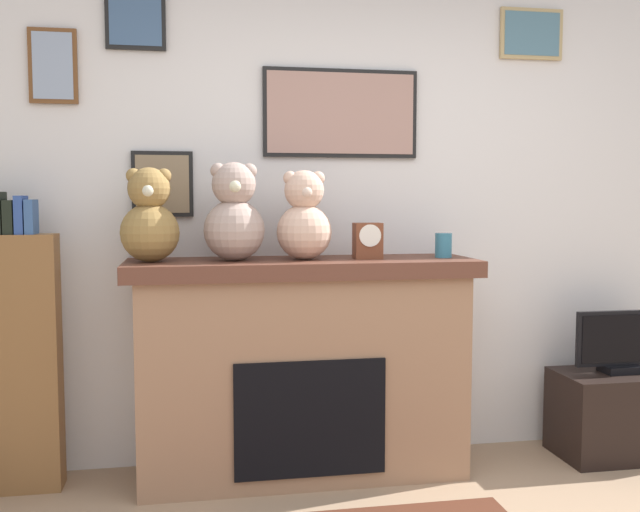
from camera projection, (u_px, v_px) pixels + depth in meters
back_wall at (358, 214)px, 3.83m from camera, size 5.20×0.15×2.60m
fireplace at (302, 366)px, 3.53m from camera, size 1.72×0.55×1.09m
bookshelf at (9, 353)px, 3.32m from camera, size 0.45×0.16×1.43m
tv_stand at (619, 414)px, 3.81m from camera, size 0.67×0.40×0.46m
television at (621, 344)px, 3.78m from camera, size 0.52×0.14×0.34m
candle_jar at (443, 245)px, 3.59m from camera, size 0.09×0.09×0.12m
mantel_clock at (368, 241)px, 3.52m from camera, size 0.14×0.10×0.18m
teddy_bear_grey at (150, 220)px, 3.32m from camera, size 0.28×0.28×0.45m
teddy_bear_cream at (234, 217)px, 3.39m from camera, size 0.29×0.29×0.47m
teddy_bear_brown at (304, 220)px, 3.45m from camera, size 0.27×0.27×0.44m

